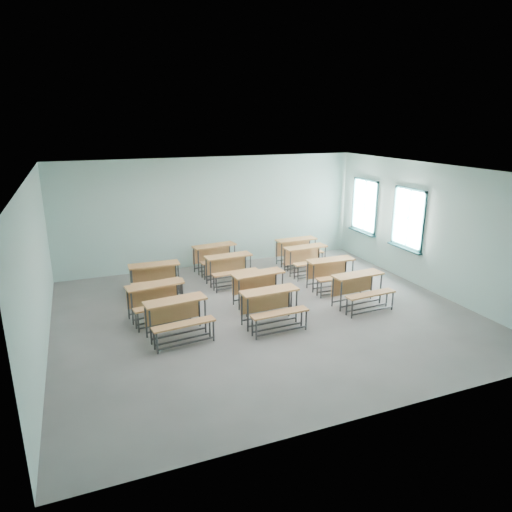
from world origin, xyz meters
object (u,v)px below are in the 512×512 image
Objects in this scene: desk_unit_r2c1 at (230,265)px; desk_unit_r3c2 at (298,248)px; desk_unit_r1c0 at (157,296)px; desk_unit_r0c1 at (272,303)px; desk_unit_r1c1 at (260,284)px; desk_unit_r2c0 at (155,275)px; desk_unit_r1c2 at (332,270)px; desk_unit_r0c2 at (360,286)px; desk_unit_r0c0 at (177,313)px; desk_unit_r2c2 at (307,256)px; desk_unit_r3c1 at (216,254)px.

desk_unit_r2c1 is 1.02× the size of desk_unit_r3c2.
desk_unit_r0c1 is at bearing -38.00° from desk_unit_r1c0.
desk_unit_r1c1 is 1.03× the size of desk_unit_r2c0.
desk_unit_r1c2 and desk_unit_r2c1 have the same top height.
desk_unit_r0c2 is at bearing -93.42° from desk_unit_r3c2.
desk_unit_r3c2 is (4.40, 3.44, 0.00)m from desk_unit_r0c0.
desk_unit_r1c0 is 1.07× the size of desk_unit_r3c2.
desk_unit_r2c0 and desk_unit_r2c2 have the same top height.
desk_unit_r0c1 is 1.16m from desk_unit_r1c1.
desk_unit_r0c2 is 1.00× the size of desk_unit_r2c1.
desk_unit_r1c0 and desk_unit_r2c0 have the same top height.
desk_unit_r1c0 is 4.51m from desk_unit_r1c2.
desk_unit_r3c1 and desk_unit_r3c2 have the same top height.
desk_unit_r0c1 is 0.98× the size of desk_unit_r1c1.
desk_unit_r0c1 is at bearing -96.91° from desk_unit_r3c1.
desk_unit_r1c1 is 1.01× the size of desk_unit_r2c1.
desk_unit_r0c2 is 0.96× the size of desk_unit_r3c1.
desk_unit_r0c2 is 1.02× the size of desk_unit_r2c0.
desk_unit_r1c2 is 0.98× the size of desk_unit_r2c1.
desk_unit_r3c2 is at bearing 43.90° from desk_unit_r1c1.
desk_unit_r3c1 is (-2.37, 3.69, 0.00)m from desk_unit_r0c2.
desk_unit_r1c0 is 1.07× the size of desk_unit_r1c2.
desk_unit_r1c0 is at bearing -164.51° from desk_unit_r2c2.
desk_unit_r0c2 is 4.98m from desk_unit_r2c0.
desk_unit_r3c1 is at bearing 88.89° from desk_unit_r2c1.
desk_unit_r0c2 is at bearing -21.33° from desk_unit_r1c0.
desk_unit_r2c2 and desk_unit_r3c1 have the same top height.
desk_unit_r0c2 is at bearing -51.14° from desk_unit_r2c1.
desk_unit_r0c0 is 5.59m from desk_unit_r3c2.
desk_unit_r1c1 is 2.69m from desk_unit_r2c0.
desk_unit_r1c1 is 1.01× the size of desk_unit_r2c2.
desk_unit_r0c0 and desk_unit_r3c2 have the same top height.
desk_unit_r0c0 is at bearing -160.68° from desk_unit_r1c1.
desk_unit_r1c2 is at bearing -5.79° from desk_unit_r1c0.
desk_unit_r2c1 is at bearing 92.85° from desk_unit_r1c1.
desk_unit_r0c1 is at bearing -178.83° from desk_unit_r0c2.
desk_unit_r1c0 is at bearing 163.15° from desk_unit_r0c2.
desk_unit_r1c2 is at bearing -92.43° from desk_unit_r2c2.
desk_unit_r1c2 is 0.94× the size of desk_unit_r3c1.
desk_unit_r3c2 is at bearing 84.58° from desk_unit_r0c2.
desk_unit_r3c2 is (4.62, 2.38, 0.00)m from desk_unit_r1c0.
desk_unit_r0c2 is 1.00× the size of desk_unit_r2c2.
desk_unit_r1c0 is at bearing -154.30° from desk_unit_r3c2.
desk_unit_r2c2 is at bearing 10.67° from desk_unit_r1c0.
desk_unit_r0c0 is at bearing 172.06° from desk_unit_r0c1.
desk_unit_r0c2 and desk_unit_r2c2 have the same top height.
desk_unit_r1c0 is 5.20m from desk_unit_r3c2.
desk_unit_r1c1 is at bearing -133.36° from desk_unit_r3c2.
desk_unit_r0c1 and desk_unit_r0c2 have the same top height.
desk_unit_r0c2 and desk_unit_r3c2 have the same top height.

